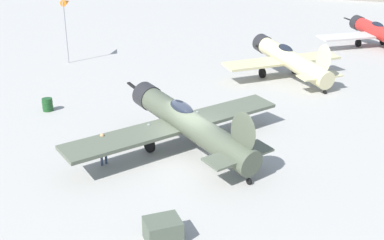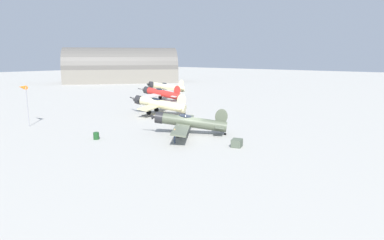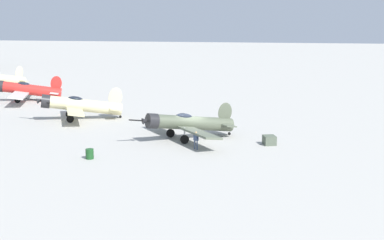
% 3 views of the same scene
% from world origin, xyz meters
% --- Properties ---
extents(ground_plane, '(400.00, 400.00, 0.00)m').
position_xyz_m(ground_plane, '(0.00, 0.00, 0.00)').
color(ground_plane, '#A8A59E').
extents(airplane_foreground, '(10.85, 9.33, 3.29)m').
position_xyz_m(airplane_foreground, '(0.30, -0.39, 1.55)').
color(airplane_foreground, '#4C5442').
rests_on(airplane_foreground, ground_plane).
extents(airplane_mid_apron, '(10.09, 10.13, 3.55)m').
position_xyz_m(airplane_mid_apron, '(-7.60, -14.17, 1.63)').
color(airplane_mid_apron, beige).
rests_on(airplane_mid_apron, ground_plane).
extents(airplane_far_line, '(13.18, 9.83, 3.44)m').
position_xyz_m(airplane_far_line, '(-19.61, -26.49, 1.57)').
color(airplane_far_line, red).
rests_on(airplane_far_line, ground_plane).
extents(airplane_outer_stand, '(10.39, 10.67, 3.46)m').
position_xyz_m(airplane_outer_stand, '(-32.15, -37.95, 1.44)').
color(airplane_outer_stand, beige).
rests_on(airplane_outer_stand, ground_plane).
extents(ground_crew_mechanic, '(0.42, 0.52, 1.58)m').
position_xyz_m(ground_crew_mechanic, '(4.17, 1.16, 0.95)').
color(ground_crew_mechanic, '#384766').
rests_on(ground_crew_mechanic, ground_plane).
extents(equipment_crate, '(1.50, 1.37, 0.82)m').
position_xyz_m(equipment_crate, '(1.07, 7.23, 0.41)').
color(equipment_crate, '#4C5647').
rests_on(equipment_crate, ground_plane).
extents(fuel_drum, '(0.68, 0.68, 0.82)m').
position_xyz_m(fuel_drum, '(9.06, -6.61, 0.41)').
color(fuel_drum, '#19471E').
rests_on(fuel_drum, ground_plane).
extents(windsock_mast, '(0.57, 2.28, 5.52)m').
position_xyz_m(windsock_mast, '(11.01, -20.92, 5.06)').
color(windsock_mast, gray).
rests_on(windsock_mast, ground_plane).
extents(distant_hangar, '(41.31, 36.08, 15.43)m').
position_xyz_m(distant_hangar, '(-45.86, -75.49, 4.31)').
color(distant_hangar, slate).
rests_on(distant_hangar, ground_plane).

